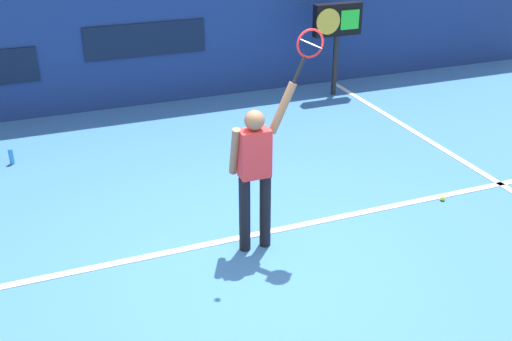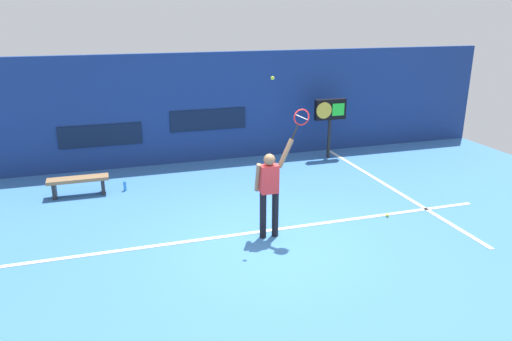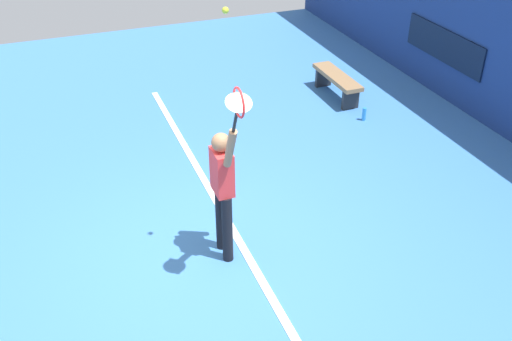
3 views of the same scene
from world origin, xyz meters
The scene contains 8 objects.
ground_plane centered at (0.00, 0.00, 0.00)m, with size 18.00×18.00×0.00m, color #3870B2.
sponsor_banner_portside centered at (-3.00, 5.58, 0.98)m, with size 2.20×0.03×0.60m, color #0C1933.
court_baseline centered at (0.00, 0.49, 0.01)m, with size 10.00×0.10×0.01m, color white.
tennis_player centered at (0.05, 0.26, 1.01)m, with size 0.73×0.31×1.96m.
tennis_racket centered at (0.65, 0.25, 2.31)m, with size 0.42×0.27×0.62m.
tennis_ball centered at (0.11, 0.33, 3.07)m, with size 0.07×0.07×0.07m, color #CCE033.
court_bench centered at (-3.58, 3.71, 0.34)m, with size 1.40×0.36×0.45m.
water_bottle centered at (-2.52, 3.71, 0.12)m, with size 0.07×0.07×0.24m, color #338CD8.
Camera 3 is at (5.50, -1.43, 4.77)m, focal length 41.15 mm.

